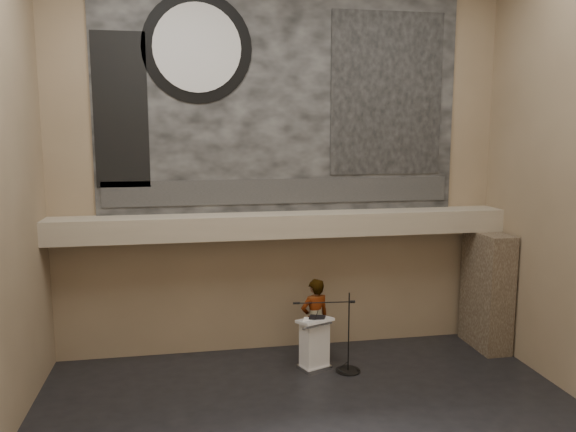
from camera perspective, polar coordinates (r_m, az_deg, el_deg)
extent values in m
cube|color=#7D694F|center=(12.53, -0.66, 5.29)|extent=(10.00, 0.02, 8.50)
cube|color=#7D694F|center=(4.87, 15.43, -0.27)|extent=(10.00, 0.02, 8.50)
cube|color=gray|center=(12.28, -0.34, -0.88)|extent=(10.00, 0.80, 0.50)
cylinder|color=#B2893D|center=(12.11, -7.77, -2.44)|extent=(0.04, 0.04, 0.06)
cylinder|color=#B2893D|center=(12.75, 8.15, -1.89)|extent=(0.04, 0.04, 0.06)
cube|color=black|center=(12.50, -0.65, 11.94)|extent=(8.00, 0.05, 5.00)
cube|color=#2A2A2A|center=(12.51, -0.60, 2.53)|extent=(7.76, 0.02, 0.55)
cylinder|color=black|center=(12.38, -9.22, 16.51)|extent=(2.30, 0.02, 2.30)
cylinder|color=silver|center=(12.36, -9.22, 16.52)|extent=(1.84, 0.02, 1.84)
cube|color=black|center=(13.09, 10.03, 12.10)|extent=(2.60, 0.02, 3.60)
cube|color=black|center=(12.34, -16.64, 10.23)|extent=(1.10, 0.02, 3.20)
cube|color=#433629|center=(13.81, 19.54, -7.12)|extent=(0.60, 1.40, 2.70)
cube|color=silver|center=(12.30, 2.68, -15.06)|extent=(0.74, 0.66, 0.08)
cube|color=white|center=(12.10, 2.70, -12.80)|extent=(0.64, 0.54, 0.96)
cube|color=white|center=(11.90, 2.74, -10.55)|extent=(0.82, 0.70, 0.13)
cube|color=black|center=(11.93, 2.99, -10.26)|extent=(0.40, 0.36, 0.04)
cube|color=white|center=(11.85, 2.08, -10.46)|extent=(0.29, 0.34, 0.00)
imported|color=silver|center=(12.42, 2.74, -10.47)|extent=(0.76, 0.60, 1.83)
cylinder|color=black|center=(12.25, 6.12, -15.35)|extent=(0.52, 0.52, 0.02)
cylinder|color=black|center=(11.93, 6.18, -11.67)|extent=(0.03, 0.03, 1.70)
cylinder|color=black|center=(11.63, 3.57, -8.77)|extent=(1.21, 0.13, 0.02)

